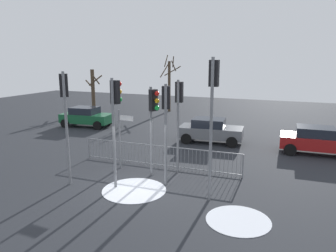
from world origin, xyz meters
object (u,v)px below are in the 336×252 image
Objects in this scene: car_grey_near at (211,130)px; bare_tree_left at (93,90)px; traffic_light_rear_left at (213,98)px; car_green_trailing at (86,116)px; traffic_light_mid_left at (179,105)px; car_red_mid at (317,140)px; bare_tree_centre at (169,83)px; traffic_light_mid_right at (65,103)px; direction_sign_post at (121,136)px; traffic_light_rear_right at (115,108)px; traffic_light_foreground_right at (166,111)px; traffic_light_foreground_left at (153,112)px.

car_grey_near is 0.98× the size of bare_tree_left.
traffic_light_rear_left is 15.13m from car_green_trailing.
traffic_light_mid_left is 6.02m from car_grey_near.
bare_tree_centre is at bearing 139.62° from car_red_mid.
traffic_light_mid_right is 1.66× the size of direction_sign_post.
car_grey_near is at bearing 107.07° from traffic_light_rear_left.
direction_sign_post is at bearing -50.16° from car_green_trailing.
traffic_light_rear_right is at bearing -52.42° from bare_tree_left.
traffic_light_mid_left is 1.04× the size of bare_tree_left.
traffic_light_rear_right is at bearing -126.26° from traffic_light_mid_left.
traffic_light_rear_left reaches higher than car_red_mid.
traffic_light_foreground_right is 4.00m from traffic_light_mid_right.
traffic_light_foreground_left is at bearing -131.34° from traffic_light_mid_left.
traffic_light_rear_left reaches higher than bare_tree_left.
traffic_light_mid_right reaches higher than traffic_light_foreground_left.
traffic_light_mid_right is at bearing -58.30° from bare_tree_left.
traffic_light_mid_left is at bearing -43.35° from bare_tree_left.
traffic_light_rear_left is at bearing -43.97° from bare_tree_left.
car_red_mid is at bearing -38.80° from bare_tree_centre.
traffic_light_rear_right reaches higher than direction_sign_post.
traffic_light_foreground_left is (-0.81, 0.56, -0.15)m from traffic_light_foreground_right.
traffic_light_mid_left is 1.06× the size of car_grey_near.
car_grey_near and car_red_mid have the same top height.
car_grey_near is 5.92m from car_red_mid.
bare_tree_centre is (-6.61, 15.45, -0.36)m from traffic_light_mid_left.
direction_sign_post is 0.69× the size of bare_tree_left.
traffic_light_rear_left is at bearing -63.89° from bare_tree_centre.
traffic_light_mid_right is at bearing -110.83° from direction_sign_post.
bare_tree_left is (-19.24, 7.20, 1.34)m from car_red_mid.
car_red_mid is at bearing -20.51° from bare_tree_left.
traffic_light_rear_right reaches higher than traffic_light_mid_left.
bare_tree_left is (-10.64, 13.11, 0.56)m from direction_sign_post.
traffic_light_foreground_right is 1.97m from traffic_light_rear_right.
traffic_light_foreground_right is 1.55m from traffic_light_mid_left.
direction_sign_post is 0.70× the size of car_grey_near.
car_red_mid is at bearing -7.08° from car_grey_near.
direction_sign_post is 0.72× the size of car_red_mid.
traffic_light_foreground_left is 0.97× the size of bare_tree_left.
traffic_light_foreground_right is 1.49× the size of direction_sign_post.
bare_tree_centre reaches higher than traffic_light_mid_right.
traffic_light_foreground_left is at bearing -10.41° from direction_sign_post.
traffic_light_mid_right is at bearing -28.80° from traffic_light_foreground_left.
car_green_trailing is at bearing 169.14° from car_grey_near.
traffic_light_rear_left is 21.41m from bare_tree_left.
car_grey_near is at bearing 87.21° from traffic_light_rear_right.
traffic_light_foreground_left is at bearing -4.42° from traffic_light_mid_right.
bare_tree_left is at bearing 131.78° from direction_sign_post.
traffic_light_rear_right reaches higher than car_green_trailing.
car_green_trailing is (-9.86, 1.02, 0.00)m from car_grey_near.
traffic_light_foreground_left is 17.44m from bare_tree_centre.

